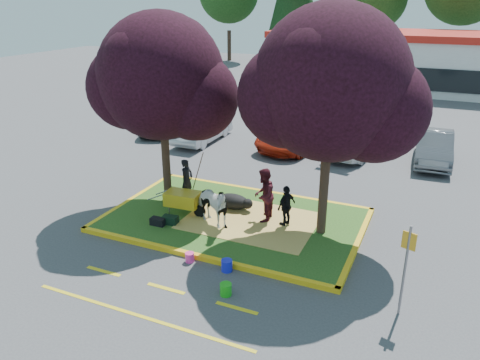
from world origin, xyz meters
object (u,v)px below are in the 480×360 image
at_px(bucket_pink, 190,257).
at_px(bucket_blue, 227,265).
at_px(bucket_green, 226,289).
at_px(wheelbarrow, 183,199).
at_px(handler, 187,180).
at_px(cow, 211,205).
at_px(car_silver, 203,128).
at_px(car_black, 161,117).
at_px(calf, 233,201).
at_px(sign_post, 406,262).

height_order(bucket_pink, bucket_blue, bucket_blue).
bearing_deg(bucket_green, wheelbarrow, 133.21).
height_order(handler, bucket_blue, handler).
relative_size(cow, car_silver, 0.39).
relative_size(bucket_pink, car_black, 0.06).
height_order(calf, handler, handler).
xyz_separation_m(bucket_green, bucket_pink, (-1.62, 1.02, -0.02)).
relative_size(calf, wheelbarrow, 0.57).
xyz_separation_m(cow, car_black, (-7.96, 9.46, -0.06)).
bearing_deg(handler, wheelbarrow, -151.88).
relative_size(calf, bucket_pink, 4.30).
bearing_deg(bucket_blue, bucket_green, -65.89).
bearing_deg(cow, bucket_blue, -119.29).
distance_m(wheelbarrow, car_silver, 9.00).
relative_size(cow, bucket_pink, 6.00).
relative_size(bucket_green, bucket_blue, 0.97).
bearing_deg(wheelbarrow, sign_post, -22.63).
bearing_deg(handler, calf, -83.39).
bearing_deg(car_silver, sign_post, 135.04).
bearing_deg(sign_post, bucket_blue, -162.39).
bearing_deg(car_silver, calf, 124.24).
distance_m(calf, wheelbarrow, 1.73).
distance_m(cow, handler, 2.17).
bearing_deg(car_black, car_silver, -39.38).
bearing_deg(car_silver, car_black, -16.60).
bearing_deg(wheelbarrow, calf, 34.49).
height_order(handler, bucket_pink, handler).
bearing_deg(cow, car_black, 64.00).
xyz_separation_m(wheelbarrow, car_black, (-6.73, 9.09, 0.10)).
distance_m(bucket_pink, car_silver, 11.85).
xyz_separation_m(bucket_green, bucket_blue, (-0.45, 1.02, 0.00)).
xyz_separation_m(sign_post, car_silver, (-10.93, 10.65, -0.72)).
xyz_separation_m(cow, calf, (0.11, 1.43, -0.44)).
relative_size(bucket_blue, car_silver, 0.08).
distance_m(calf, bucket_pink, 3.48).
height_order(calf, sign_post, sign_post).
bearing_deg(calf, cow, -111.85).
distance_m(bucket_green, bucket_pink, 1.91).
relative_size(calf, car_black, 0.26).
bearing_deg(bucket_pink, calf, 94.12).
height_order(cow, sign_post, sign_post).
relative_size(cow, sign_post, 0.71).
bearing_deg(calf, sign_post, -48.19).
height_order(cow, handler, handler).
relative_size(bucket_green, bucket_pink, 1.16).
bearing_deg(car_black, handler, -75.52).
bearing_deg(sign_post, cow, 179.20).
bearing_deg(bucket_blue, sign_post, -0.50).
xyz_separation_m(cow, car_silver, (-4.89, 8.58, -0.15)).
xyz_separation_m(wheelbarrow, bucket_pink, (1.58, -2.39, -0.55)).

